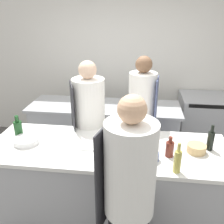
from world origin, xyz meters
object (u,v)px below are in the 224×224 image
Objects in this scene: bottle_olive_oil at (18,128)px; bottle_wine at (170,149)px; oven_range at (204,124)px; chef_at_stove at (141,124)px; bowl_ceramic_blue at (26,140)px; chef_at_prep_near at (129,202)px; bottle_vinegar at (177,161)px; chef_at_pass_far at (89,129)px; bottle_cooking_oil at (211,140)px; cup at (147,135)px; bowl_mixing_large at (150,156)px; bowl_prep_small at (196,148)px.

bottle_olive_oil reaches higher than bottle_wine.
chef_at_stove is at bearing -135.64° from oven_range.
bowl_ceramic_blue is at bearing -41.73° from bottle_olive_oil.
chef_at_prep_near is (-1.14, -2.44, 0.40)m from oven_range.
chef_at_pass_far is at bearing 137.74° from bottle_vinegar.
chef_at_stove is 1.41m from bowl_ceramic_blue.
bottle_cooking_oil is at bearing -129.36° from chef_at_pass_far.
bowl_ceramic_blue is at bearing -176.70° from bottle_cooking_oil.
bowl_ceramic_blue is (0.15, -0.13, -0.07)m from bottle_olive_oil.
bottle_olive_oil is 0.94× the size of bottle_cooking_oil.
bottle_wine reaches higher than cup.
bottle_olive_oil is at bearing -146.20° from oven_range.
bowl_mixing_large is (-0.97, -1.91, 0.49)m from oven_range.
bowl_prep_small is (0.63, 0.73, 0.10)m from chef_at_prep_near.
chef_at_prep_near is 1.34m from bowl_ceramic_blue.
bowl_ceramic_blue is (-1.31, 0.15, -0.01)m from bowl_mixing_large.
bowl_ceramic_blue is at bearing -178.69° from bowl_prep_small.
chef_at_prep_near is at bearing -32.52° from bottle_olive_oil.
bottle_wine is (1.64, -0.20, -0.02)m from bottle_olive_oil.
bowl_ceramic_blue is (-1.77, -0.04, -0.01)m from bowl_prep_small.
bottle_wine is 2.54× the size of cup.
cup is (-0.22, 0.34, -0.04)m from bottle_wine.
chef_at_stove is 10.02× the size of bowl_mixing_large.
bottle_vinegar is at bearing -11.71° from bowl_ceramic_blue.
chef_at_stove is 0.88m from bowl_mixing_large.
chef_at_prep_near reaches higher than chef_at_pass_far.
oven_range is at bearing 141.19° from chef_at_stove.
bottle_cooking_oil reaches higher than bottle_olive_oil.
bowl_prep_small is 1.77m from bowl_ceramic_blue.
bowl_prep_small is at bearing 1.31° from bowl_ceramic_blue.
oven_range is 2.27m from bottle_vinegar.
chef_at_stove reaches higher than bowl_prep_small.
bottle_cooking_oil is at bearing 48.76° from bottle_vinegar.
chef_at_pass_far is at bearing 161.36° from bottle_cooking_oil.
chef_at_stove reaches higher than chef_at_pass_far.
bottle_vinegar is 0.26m from bottle_wine.
bottle_olive_oil is (-0.71, -0.44, 0.18)m from chef_at_pass_far.
bottle_vinegar is at bearing -66.22° from cup.
bowl_mixing_large is (-0.61, -0.26, -0.07)m from bottle_cooking_oil.
bottle_vinegar is 1.58m from bowl_ceramic_blue.
chef_at_pass_far is 1.33m from bottle_vinegar.
chef_at_pass_far reaches higher than bowl_prep_small.
bowl_prep_small is (1.92, -0.09, -0.06)m from bottle_olive_oil.
cup is at bearing 113.78° from bottle_vinegar.
cup is at bearing 122.74° from bottle_wine.
cup is (-0.26, 0.59, -0.07)m from bottle_vinegar.
bottle_olive_oil is at bearing 138.27° from bowl_ceramic_blue.
bottle_vinegar is (-0.74, -2.07, 0.57)m from oven_range.
bottle_cooking_oil is 0.66m from cup.
bottle_vinegar is 1.63× the size of bowl_mixing_large.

